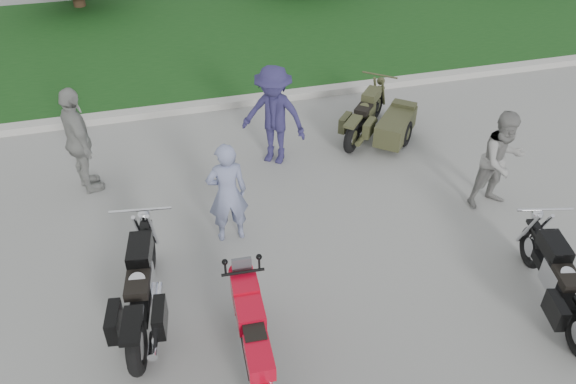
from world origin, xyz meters
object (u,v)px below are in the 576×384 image
object	(u,v)px
sportbike_red	(253,338)
person_stripe	(227,193)
cruiser_right	(561,285)
person_back	(79,141)
person_denim	(274,116)
cruiser_left	(142,293)
cruiser_sidecar	(382,123)
person_grey	(502,161)

from	to	relation	value
sportbike_red	person_stripe	size ratio (longest dim) A/B	1.15
cruiser_right	person_back	bearing A→B (deg)	156.32
sportbike_red	person_stripe	world-z (taller)	person_stripe
cruiser_right	person_denim	distance (m)	5.25
cruiser_left	cruiser_sidecar	xyz separation A→B (m)	(4.72, 3.41, -0.08)
cruiser_sidecar	person_grey	xyz separation A→B (m)	(0.95, -2.40, 0.46)
person_grey	person_back	xyz separation A→B (m)	(-6.41, 2.20, 0.10)
person_back	person_denim	bearing A→B (deg)	-108.15
person_stripe	cruiser_sidecar	bearing A→B (deg)	-148.81
cruiser_left	person_denim	bearing A→B (deg)	60.44
cruiser_left	cruiser_sidecar	distance (m)	5.83
person_grey	person_back	world-z (taller)	person_back
person_grey	person_denim	distance (m)	3.85
sportbike_red	person_grey	bearing A→B (deg)	28.68
sportbike_red	person_grey	world-z (taller)	person_grey
cruiser_left	person_grey	world-z (taller)	person_grey
sportbike_red	person_stripe	distance (m)	2.46
sportbike_red	cruiser_right	size ratio (longest dim) A/B	0.88
cruiser_left	person_stripe	size ratio (longest dim) A/B	1.43
person_denim	sportbike_red	bearing A→B (deg)	-71.49
cruiser_left	person_grey	distance (m)	5.77
sportbike_red	cruiser_sidecar	bearing A→B (deg)	55.22
cruiser_right	cruiser_sidecar	world-z (taller)	cruiser_right
cruiser_left	cruiser_right	size ratio (longest dim) A/B	1.09
sportbike_red	cruiser_left	size ratio (longest dim) A/B	0.81
person_stripe	person_back	distance (m)	2.83
cruiser_left	person_stripe	xyz separation A→B (m)	(1.35, 1.32, 0.36)
person_denim	person_back	xyz separation A→B (m)	(-3.27, -0.03, 0.01)
person_denim	person_grey	bearing A→B (deg)	0.18
sportbike_red	cruiser_sidecar	size ratio (longest dim) A/B	0.99
person_grey	person_back	size ratio (longest dim) A/B	0.90
cruiser_sidecar	person_grey	distance (m)	2.62
sportbike_red	person_back	distance (m)	4.77
person_back	person_grey	bearing A→B (deg)	-127.70
cruiser_sidecar	person_grey	size ratio (longest dim) A/B	1.15
cruiser_right	person_stripe	size ratio (longest dim) A/B	1.32
person_grey	person_denim	size ratio (longest dim) A/B	0.91
sportbike_red	cruiser_right	bearing A→B (deg)	1.22
cruiser_left	cruiser_sidecar	world-z (taller)	cruiser_left
person_back	sportbike_red	bearing A→B (deg)	-174.87
cruiser_sidecar	person_denim	xyz separation A→B (m)	(-2.18, -0.16, 0.54)
person_back	cruiser_sidecar	bearing A→B (deg)	-106.67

